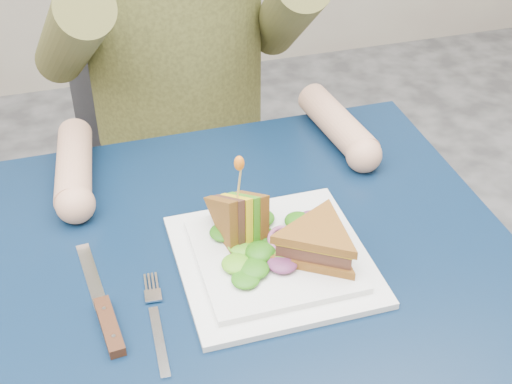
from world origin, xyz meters
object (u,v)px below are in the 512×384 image
object	(u,v)px
fork	(157,324)
plate	(273,258)
sandwich_flat	(318,242)
knife	(106,316)
chair	(175,135)
sandwich_upright	(240,218)
table	(260,309)

from	to	relation	value
fork	plate	bearing A→B (deg)	21.69
fork	sandwich_flat	bearing A→B (deg)	11.02
knife	chair	bearing A→B (deg)	73.01
chair	sandwich_upright	size ratio (longest dim) A/B	7.53
table	fork	world-z (taller)	fork
plate	sandwich_upright	distance (m)	0.07
chair	sandwich_upright	world-z (taller)	chair
knife	sandwich_flat	bearing A→B (deg)	3.03
table	sandwich_flat	world-z (taller)	sandwich_flat
table	fork	bearing A→B (deg)	-157.96
sandwich_upright	knife	xyz separation A→B (m)	(-0.20, -0.09, -0.05)
sandwich_flat	sandwich_upright	distance (m)	0.11
plate	fork	distance (m)	0.19
chair	sandwich_flat	world-z (taller)	chair
table	chair	size ratio (longest dim) A/B	0.81
chair	fork	distance (m)	0.78
table	sandwich_flat	size ratio (longest dim) A/B	4.04
sandwich_upright	knife	size ratio (longest dim) A/B	0.56
table	fork	distance (m)	0.19
table	sandwich_flat	distance (m)	0.15
plate	knife	world-z (taller)	plate
sandwich_upright	table	bearing A→B (deg)	-74.80
sandwich_upright	chair	bearing A→B (deg)	88.70
fork	knife	bearing A→B (deg)	153.85
plate	knife	size ratio (longest dim) A/B	1.17
chair	plate	bearing A→B (deg)	-88.25
sandwich_flat	knife	bearing A→B (deg)	-176.97
table	knife	world-z (taller)	knife
chair	knife	xyz separation A→B (m)	(-0.22, -0.71, 0.20)
knife	fork	bearing A→B (deg)	-26.15
table	sandwich_upright	world-z (taller)	sandwich_upright
knife	table	bearing A→B (deg)	8.81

